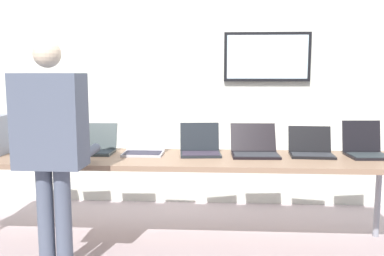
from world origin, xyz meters
The scene contains 11 objects.
ground centered at (0.00, 0.00, -0.02)m, with size 8.00×8.00×0.04m, color #A69499.
back_wall centered at (0.02, 1.13, 1.23)m, with size 8.00×0.11×2.44m.
workbench centered at (0.00, 0.00, 0.69)m, with size 3.67×0.70×0.73m.
laptop_station_0 centered at (-1.16, 0.14, 0.79)m, with size 0.33×0.36×0.23m.
laptop_station_1 centered at (-0.70, 0.14, 0.79)m, with size 0.37×0.32×0.24m.
laptop_station_2 centered at (-0.26, 0.11, 0.79)m, with size 0.33×0.28×0.23m.
laptop_station_3 centered at (0.21, 0.13, 0.79)m, with size 0.36×0.33×0.25m.
laptop_station_4 centered at (0.66, 0.12, 0.79)m, with size 0.39×0.39×0.24m.
laptop_station_5 centered at (1.13, 0.13, 0.79)m, with size 0.36×0.31×0.23m.
laptop_station_6 centered at (1.57, 0.13, 0.80)m, with size 0.34×0.34×0.28m.
person centered at (-0.75, -0.62, 0.98)m, with size 0.44×0.58×1.62m.
Camera 1 is at (0.35, -3.27, 1.41)m, focal length 38.65 mm.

